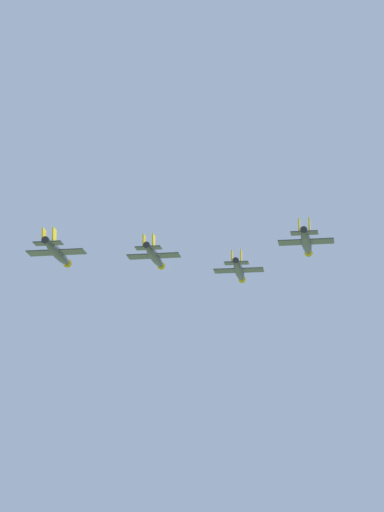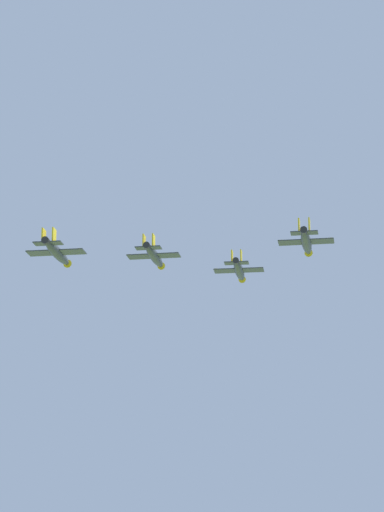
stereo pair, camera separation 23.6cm
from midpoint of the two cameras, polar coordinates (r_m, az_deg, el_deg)
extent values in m
ellipsoid|color=#2D3338|center=(213.13, 2.33, -0.74)|extent=(11.98, 8.02, 1.66)
cone|color=gold|center=(220.07, 2.50, -1.23)|extent=(2.15, 2.06, 1.41)
ellipsoid|color=#334751|center=(216.03, 2.40, -0.78)|extent=(2.54, 2.20, 0.97)
cube|color=#2D3338|center=(212.48, 2.32, -0.72)|extent=(7.25, 9.46, 0.17)
cube|color=gold|center=(212.88, 1.20, -0.75)|extent=(2.62, 1.91, 0.20)
cube|color=gold|center=(212.19, 3.44, -0.67)|extent=(2.62, 1.91, 0.20)
cube|color=#2D3338|center=(207.91, 2.20, -0.35)|extent=(4.01, 4.85, 0.17)
cube|color=gold|center=(208.55, 1.98, -0.06)|extent=(1.70, 1.13, 2.40)
cube|color=gold|center=(208.41, 2.43, -0.05)|extent=(1.70, 1.13, 2.40)
cylinder|color=black|center=(206.56, 2.17, -0.25)|extent=(1.39, 1.47, 1.16)
ellipsoid|color=#2D3338|center=(199.73, -1.92, -0.02)|extent=(12.09, 7.64, 1.66)
cone|color=gold|center=(206.52, -1.54, -0.56)|extent=(2.13, 2.03, 1.41)
ellipsoid|color=#334751|center=(202.58, -1.76, -0.07)|extent=(2.53, 2.15, 0.97)
cube|color=#2D3338|center=(199.10, -1.95, 0.00)|extent=(7.00, 9.48, 0.17)
cube|color=gold|center=(199.93, -3.12, -0.04)|extent=(2.63, 1.84, 0.20)
cube|color=gold|center=(198.38, -0.78, 0.07)|extent=(2.63, 1.84, 0.20)
cube|color=#2D3338|center=(194.64, -2.22, 0.41)|extent=(3.90, 4.85, 0.17)
cube|color=gold|center=(195.38, -2.44, 0.71)|extent=(1.72, 1.08, 2.39)
cube|color=gold|center=(195.06, -1.96, 0.74)|extent=(1.72, 1.08, 2.39)
cylinder|color=black|center=(193.32, -2.30, 0.52)|extent=(1.36, 1.46, 1.16)
ellipsoid|color=#2D3338|center=(197.35, 5.69, 0.68)|extent=(12.50, 7.98, 1.72)
cone|color=gold|center=(204.48, 5.81, 0.09)|extent=(2.21, 2.11, 1.46)
ellipsoid|color=#334751|center=(200.35, 5.73, 0.62)|extent=(2.63, 2.24, 1.00)
cube|color=#2D3338|center=(196.69, 5.68, 0.71)|extent=(7.30, 9.82, 0.17)
cube|color=gold|center=(196.96, 4.43, 0.67)|extent=(2.72, 1.92, 0.21)
cube|color=gold|center=(196.53, 6.93, 0.78)|extent=(2.72, 1.92, 0.21)
cube|color=#2D3338|center=(191.99, 5.59, 1.15)|extent=(4.06, 5.02, 0.17)
cube|color=gold|center=(192.66, 5.33, 1.47)|extent=(1.78, 1.13, 2.48)
cube|color=gold|center=(192.57, 5.84, 1.49)|extent=(1.78, 1.13, 2.48)
cylinder|color=black|center=(190.61, 5.56, 1.28)|extent=(1.42, 1.51, 1.20)
ellipsoid|color=#2D3338|center=(187.01, -6.77, 0.15)|extent=(12.38, 7.99, 1.70)
cone|color=gold|center=(193.86, -6.20, -0.45)|extent=(2.20, 2.10, 1.45)
ellipsoid|color=#334751|center=(189.88, -6.53, 0.10)|extent=(2.61, 2.23, 0.99)
cube|color=#2D3338|center=(186.37, -6.82, 0.18)|extent=(7.29, 9.73, 0.17)
cube|color=gold|center=(187.53, -8.08, 0.14)|extent=(2.70, 1.92, 0.20)
cube|color=gold|center=(185.32, -5.55, 0.25)|extent=(2.70, 1.92, 0.20)
cube|color=#2D3338|center=(181.86, -7.22, 0.63)|extent=(4.05, 4.98, 0.17)
cube|color=gold|center=(182.69, -7.44, 0.97)|extent=(1.76, 1.13, 2.46)
cube|color=gold|center=(182.24, -6.93, 0.99)|extent=(1.76, 1.13, 2.46)
cylinder|color=black|center=(180.54, -7.34, 0.76)|extent=(1.41, 1.50, 1.19)
camera|label=1|loc=(0.12, -90.03, 0.01)|focal=80.20mm
camera|label=2|loc=(0.12, 89.97, -0.01)|focal=80.20mm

